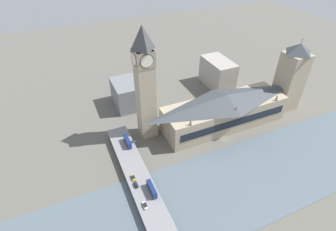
{
  "coord_description": "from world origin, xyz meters",
  "views": [
    {
      "loc": [
        -108.22,
        92.51,
        123.32
      ],
      "look_at": [
        21.35,
        34.79,
        17.37
      ],
      "focal_mm": 28.0,
      "sensor_mm": 36.0,
      "label": 1
    }
  ],
  "objects_px": {
    "double_decker_bus_lead": "(127,141)",
    "car_northbound_lead": "(136,185)",
    "clock_tower": "(145,82)",
    "road_bridge": "(154,212)",
    "parliament_hall": "(225,110)",
    "victoria_tower": "(291,77)",
    "double_decker_bus_mid": "(152,189)",
    "car_southbound_lead": "(145,205)",
    "car_northbound_mid": "(133,177)"
  },
  "relations": [
    {
      "from": "car_northbound_lead",
      "to": "car_northbound_mid",
      "type": "xyz_separation_m",
      "value": [
        5.52,
        -0.25,
        0.0
      ]
    },
    {
      "from": "car_northbound_lead",
      "to": "car_northbound_mid",
      "type": "distance_m",
      "value": 5.53
    },
    {
      "from": "road_bridge",
      "to": "car_northbound_lead",
      "type": "distance_m",
      "value": 18.97
    },
    {
      "from": "parliament_hall",
      "to": "car_northbound_lead",
      "type": "bearing_deg",
      "value": 112.06
    },
    {
      "from": "clock_tower",
      "to": "car_northbound_lead",
      "type": "xyz_separation_m",
      "value": [
        -44.3,
        23.43,
        -36.7
      ]
    },
    {
      "from": "car_northbound_lead",
      "to": "double_decker_bus_lead",
      "type": "bearing_deg",
      "value": -9.5
    },
    {
      "from": "clock_tower",
      "to": "road_bridge",
      "type": "bearing_deg",
      "value": 162.14
    },
    {
      "from": "car_northbound_mid",
      "to": "car_southbound_lead",
      "type": "bearing_deg",
      "value": 179.66
    },
    {
      "from": "car_northbound_mid",
      "to": "double_decker_bus_mid",
      "type": "bearing_deg",
      "value": -153.98
    },
    {
      "from": "parliament_hall",
      "to": "clock_tower",
      "type": "height_order",
      "value": "clock_tower"
    },
    {
      "from": "victoria_tower",
      "to": "car_northbound_mid",
      "type": "distance_m",
      "value": 140.82
    },
    {
      "from": "double_decker_bus_mid",
      "to": "victoria_tower",
      "type": "bearing_deg",
      "value": -73.18
    },
    {
      "from": "car_southbound_lead",
      "to": "parliament_hall",
      "type": "bearing_deg",
      "value": -59.47
    },
    {
      "from": "victoria_tower",
      "to": "double_decker_bus_lead",
      "type": "xyz_separation_m",
      "value": [
        2.35,
        131.15,
        -19.5
      ]
    },
    {
      "from": "road_bridge",
      "to": "double_decker_bus_mid",
      "type": "xyz_separation_m",
      "value": [
        11.21,
        -3.41,
        3.44
      ]
    },
    {
      "from": "parliament_hall",
      "to": "car_northbound_mid",
      "type": "xyz_separation_m",
      "value": [
        -26.39,
        78.52,
        -7.39
      ]
    },
    {
      "from": "parliament_hall",
      "to": "car_southbound_lead",
      "type": "distance_m",
      "value": 91.59
    },
    {
      "from": "car_southbound_lead",
      "to": "car_northbound_lead",
      "type": "bearing_deg",
      "value": 0.51
    },
    {
      "from": "clock_tower",
      "to": "double_decker_bus_mid",
      "type": "xyz_separation_m",
      "value": [
        -51.72,
        16.86,
        -34.9
      ]
    },
    {
      "from": "parliament_hall",
      "to": "car_northbound_mid",
      "type": "height_order",
      "value": "parliament_hall"
    },
    {
      "from": "victoria_tower",
      "to": "double_decker_bus_lead",
      "type": "relative_size",
      "value": 5.2
    },
    {
      "from": "parliament_hall",
      "to": "car_southbound_lead",
      "type": "xyz_separation_m",
      "value": [
        -46.37,
        78.63,
        -7.37
      ]
    },
    {
      "from": "victoria_tower",
      "to": "car_northbound_mid",
      "type": "relative_size",
      "value": 12.68
    },
    {
      "from": "double_decker_bus_lead",
      "to": "car_northbound_lead",
      "type": "distance_m",
      "value": 34.85
    },
    {
      "from": "car_southbound_lead",
      "to": "double_decker_bus_mid",
      "type": "bearing_deg",
      "value": -42.47
    },
    {
      "from": "double_decker_bus_lead",
      "to": "car_northbound_lead",
      "type": "xyz_separation_m",
      "value": [
        -34.32,
        5.74,
        -1.9
      ]
    },
    {
      "from": "double_decker_bus_lead",
      "to": "clock_tower",
      "type": "bearing_deg",
      "value": -60.58
    },
    {
      "from": "victoria_tower",
      "to": "double_decker_bus_mid",
      "type": "distance_m",
      "value": 137.55
    },
    {
      "from": "parliament_hall",
      "to": "clock_tower",
      "type": "xyz_separation_m",
      "value": [
        12.39,
        55.33,
        29.3
      ]
    },
    {
      "from": "clock_tower",
      "to": "car_southbound_lead",
      "type": "relative_size",
      "value": 16.5
    },
    {
      "from": "clock_tower",
      "to": "car_southbound_lead",
      "type": "distance_m",
      "value": 73.08
    },
    {
      "from": "double_decker_bus_lead",
      "to": "victoria_tower",
      "type": "bearing_deg",
      "value": -91.03
    },
    {
      "from": "victoria_tower",
      "to": "car_northbound_lead",
      "type": "height_order",
      "value": "victoria_tower"
    },
    {
      "from": "double_decker_bus_mid",
      "to": "car_southbound_lead",
      "type": "relative_size",
      "value": 2.3
    },
    {
      "from": "victoria_tower",
      "to": "parliament_hall",
      "type": "bearing_deg",
      "value": 90.06
    },
    {
      "from": "car_northbound_mid",
      "to": "car_southbound_lead",
      "type": "height_order",
      "value": "car_southbound_lead"
    },
    {
      "from": "car_northbound_lead",
      "to": "parliament_hall",
      "type": "bearing_deg",
      "value": -67.94
    },
    {
      "from": "double_decker_bus_lead",
      "to": "road_bridge",
      "type": "bearing_deg",
      "value": 177.21
    },
    {
      "from": "car_southbound_lead",
      "to": "car_northbound_mid",
      "type": "bearing_deg",
      "value": -0.34
    },
    {
      "from": "parliament_hall",
      "to": "double_decker_bus_mid",
      "type": "distance_m",
      "value": 82.41
    },
    {
      "from": "car_northbound_mid",
      "to": "car_southbound_lead",
      "type": "distance_m",
      "value": 19.98
    },
    {
      "from": "parliament_hall",
      "to": "car_southbound_lead",
      "type": "height_order",
      "value": "parliament_hall"
    },
    {
      "from": "double_decker_bus_mid",
      "to": "car_southbound_lead",
      "type": "distance_m",
      "value": 9.7
    },
    {
      "from": "road_bridge",
      "to": "double_decker_bus_mid",
      "type": "bearing_deg",
      "value": -16.93
    },
    {
      "from": "victoria_tower",
      "to": "road_bridge",
      "type": "height_order",
      "value": "victoria_tower"
    },
    {
      "from": "car_northbound_mid",
      "to": "double_decker_bus_lead",
      "type": "bearing_deg",
      "value": -10.8
    },
    {
      "from": "car_northbound_mid",
      "to": "car_southbound_lead",
      "type": "xyz_separation_m",
      "value": [
        -19.98,
        0.12,
        0.02
      ]
    },
    {
      "from": "victoria_tower",
      "to": "clock_tower",
      "type": "bearing_deg",
      "value": 83.8
    },
    {
      "from": "double_decker_bus_mid",
      "to": "car_southbound_lead",
      "type": "bearing_deg",
      "value": 137.53
    },
    {
      "from": "car_southbound_lead",
      "to": "road_bridge",
      "type": "bearing_deg",
      "value": -144.08
    }
  ]
}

